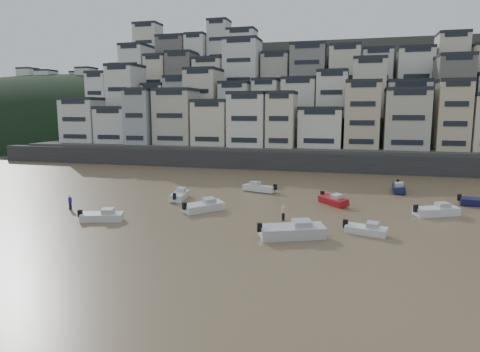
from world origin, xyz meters
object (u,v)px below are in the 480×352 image
(boat_e, at_px, (333,199))
(person_pink, at_px, (283,212))
(boat_h, at_px, (260,187))
(boat_j, at_px, (102,215))
(boat_d, at_px, (436,209))
(boat_b, at_px, (366,229))
(boat_c, at_px, (204,205))
(person_blue, at_px, (70,203))
(boat_a, at_px, (292,229))
(boat_f, at_px, (180,194))
(boat_i, at_px, (399,187))

(boat_e, relative_size, person_pink, 2.86)
(boat_h, xyz_separation_m, boat_j, (-12.61, -20.65, -0.08))
(person_pink, bearing_deg, boat_d, 21.89)
(boat_b, distance_m, boat_j, 27.20)
(boat_c, bearing_deg, person_blue, 139.31)
(boat_a, distance_m, person_pink, 6.58)
(boat_b, bearing_deg, person_blue, -166.32)
(boat_d, distance_m, person_blue, 42.32)
(boat_b, bearing_deg, person_pink, 175.42)
(boat_h, relative_size, boat_j, 1.12)
(boat_j, distance_m, person_pink, 19.39)
(boat_f, relative_size, boat_j, 1.10)
(person_blue, bearing_deg, boat_e, 20.05)
(boat_e, xyz_separation_m, boat_j, (-23.38, -14.65, -0.02))
(boat_d, distance_m, boat_f, 31.31)
(boat_e, distance_m, boat_f, 19.93)
(person_blue, relative_size, person_pink, 1.00)
(boat_c, height_order, boat_e, boat_c)
(boat_j, relative_size, person_pink, 2.77)
(boat_a, relative_size, person_pink, 3.77)
(person_pink, bearing_deg, boat_e, 62.71)
(boat_f, bearing_deg, person_pink, -123.94)
(boat_f, distance_m, person_blue, 13.55)
(boat_e, xyz_separation_m, person_blue, (-30.03, -10.96, 0.19))
(boat_b, bearing_deg, boat_d, 67.74)
(boat_c, bearing_deg, person_pink, -61.88)
(boat_h, height_order, person_pink, person_pink)
(boat_f, xyz_separation_m, boat_j, (-3.56, -12.59, -0.07))
(boat_c, bearing_deg, boat_h, 22.53)
(boat_b, bearing_deg, boat_a, -138.76)
(boat_b, distance_m, boat_e, 13.00)
(boat_d, distance_m, boat_i, 14.21)
(boat_e, relative_size, boat_f, 0.93)
(boat_j, bearing_deg, boat_b, -12.97)
(boat_d, bearing_deg, boat_f, 151.65)
(boat_f, relative_size, person_pink, 3.06)
(boat_f, bearing_deg, person_blue, 122.64)
(boat_a, bearing_deg, boat_f, 117.41)
(boat_b, xyz_separation_m, boat_j, (-27.11, -2.19, 0.08))
(boat_a, xyz_separation_m, person_pink, (-1.90, 6.31, -0.02))
(boat_f, xyz_separation_m, boat_h, (9.05, 8.06, 0.01))
(boat_a, bearing_deg, boat_i, 42.52)
(boat_e, distance_m, person_blue, 31.97)
(boat_f, bearing_deg, boat_j, 155.76)
(boat_j, distance_m, person_blue, 7.61)
(boat_d, distance_m, person_pink, 17.51)
(boat_j, bearing_deg, boat_e, 14.48)
(boat_d, bearing_deg, person_pink, 174.73)
(person_blue, bearing_deg, boat_b, -2.54)
(boat_h, bearing_deg, person_pink, 128.85)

